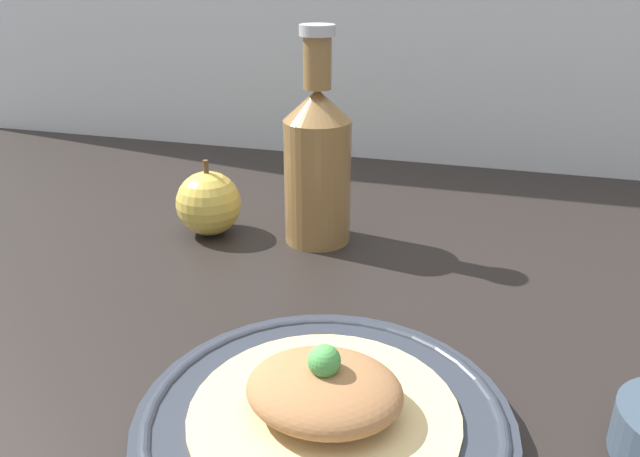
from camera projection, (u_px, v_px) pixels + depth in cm
name	position (u px, v px, depth cm)	size (l,w,h in cm)	color
ground_plane	(320.00, 334.00, 61.29)	(180.00, 110.00, 4.00)	black
plate	(324.00, 421.00, 45.35)	(27.60, 27.60, 1.95)	#2D333D
plated_food	(324.00, 396.00, 44.44)	(19.72, 19.72, 5.85)	#D6BC7F
cider_bottle	(317.00, 161.00, 73.00)	(7.93, 7.93, 25.37)	olive
apple	(209.00, 203.00, 77.08)	(8.04, 8.04, 9.57)	gold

